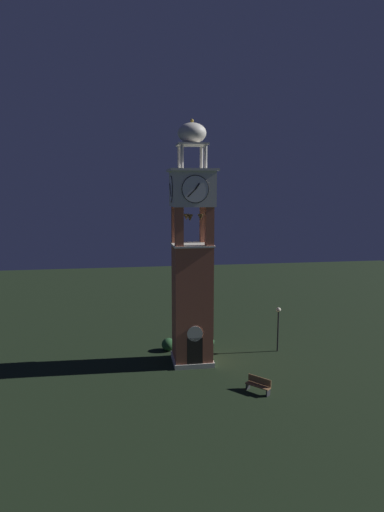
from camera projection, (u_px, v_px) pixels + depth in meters
The scene contains 7 objects.
ground at pixel (192, 361), 31.85m from camera, with size 80.00×80.00×0.00m, color black.
clock_tower at pixel (192, 266), 30.77m from camera, with size 3.23×3.23×17.11m.
park_bench at pixel (258, 385), 26.97m from camera, with size 1.40×1.48×0.95m.
lamp_post at pixel (278, 321), 33.53m from camera, with size 0.36×0.36×3.49m.
trash_bin at pixel (208, 338), 35.72m from camera, with size 0.52×0.52×0.80m, color #2D2D33.
shrub_near_entry at pixel (207, 342), 34.87m from camera, with size 1.25×1.25×0.79m, color #28562D.
shrub_left_of_tower at pixel (169, 344), 33.96m from camera, with size 1.07×1.07×0.98m, color #28562D.
Camera 1 is at (-4.64, -29.96, 12.45)m, focal length 30.65 mm.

